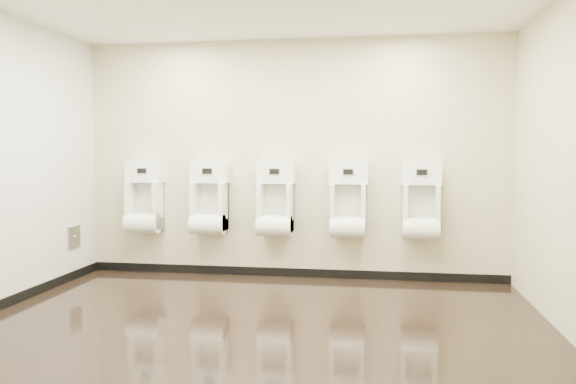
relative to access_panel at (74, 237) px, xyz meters
name	(u,v)px	position (x,y,z in m)	size (l,w,h in m)	color
ground	(262,319)	(2.48, -1.20, -0.50)	(5.00, 3.50, 0.00)	black
back_wall	(292,159)	(2.48, 0.55, 0.90)	(5.00, 0.02, 2.80)	beige
front_wall	(199,166)	(2.48, -2.95, 0.90)	(5.00, 0.02, 2.80)	beige
left_wall	(1,161)	(-0.02, -1.20, 0.90)	(0.02, 3.50, 2.80)	beige
right_wall	(567,162)	(4.98, -1.20, 0.90)	(0.02, 3.50, 2.80)	beige
tile_overlay_left	(2,161)	(-0.01, -1.20, 0.90)	(0.01, 3.50, 2.80)	white
skirting_back	(291,272)	(2.48, 0.54, -0.45)	(5.00, 0.02, 0.10)	black
skirting_left	(8,302)	(-0.01, -1.20, -0.45)	(0.02, 3.50, 0.10)	black
access_panel	(74,237)	(0.00, 0.00, 0.00)	(0.04, 0.25, 0.25)	#9E9EA3
urinal_0	(144,202)	(0.70, 0.40, 0.38)	(0.45, 0.34, 0.85)	white
urinal_1	(209,203)	(1.51, 0.40, 0.38)	(0.45, 0.34, 0.85)	white
urinal_2	(275,204)	(2.31, 0.40, 0.38)	(0.45, 0.34, 0.85)	white
urinal_3	(348,205)	(3.16, 0.40, 0.38)	(0.45, 0.34, 0.85)	white
urinal_4	(421,206)	(3.97, 0.40, 0.38)	(0.45, 0.34, 0.85)	white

